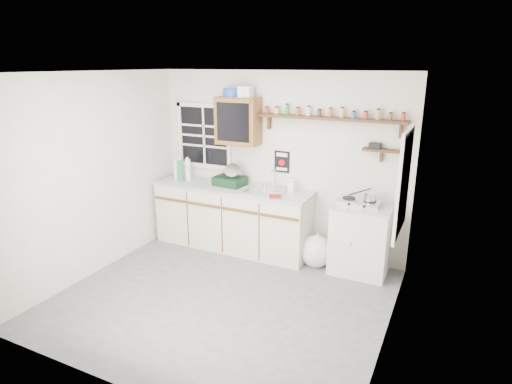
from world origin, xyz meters
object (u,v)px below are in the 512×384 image
right_cabinet (361,239)px  hotplate (359,202)px  main_cabinet (232,217)px  spice_shelf (330,118)px  dish_rack (231,178)px  upper_cabinet (238,121)px

right_cabinet → hotplate: size_ratio=1.74×
main_cabinet → right_cabinet: (1.83, 0.03, -0.01)m
main_cabinet → spice_shelf: size_ratio=1.21×
dish_rack → spice_shelf: bearing=13.0°
spice_shelf → dish_rack: bearing=-173.0°
dish_rack → hotplate: size_ratio=0.86×
right_cabinet → dish_rack: size_ratio=2.02×
right_cabinet → hotplate: hotplate is taller
main_cabinet → hotplate: hotplate is taller
main_cabinet → upper_cabinet: upper_cabinet is taller
upper_cabinet → hotplate: 1.97m
upper_cabinet → dish_rack: upper_cabinet is taller
main_cabinet → hotplate: bearing=0.2°
upper_cabinet → hotplate: upper_cabinet is taller
dish_rack → hotplate: (1.83, -0.04, -0.08)m
right_cabinet → dish_rack: dish_rack is taller
spice_shelf → dish_rack: (-1.35, -0.16, -0.91)m
upper_cabinet → spice_shelf: 1.28m
right_cabinet → spice_shelf: (-0.53, 0.19, 1.47)m
spice_shelf → hotplate: size_ratio=3.64×
upper_cabinet → spice_shelf: (1.27, 0.07, 0.11)m
main_cabinet → spice_shelf: bearing=9.3°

